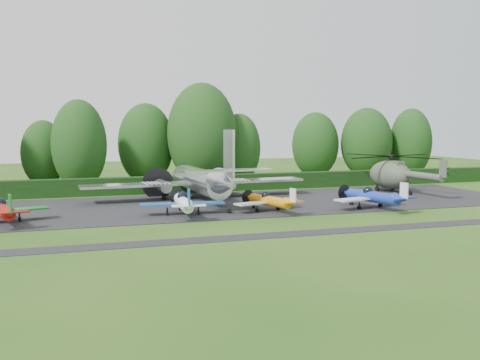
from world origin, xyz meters
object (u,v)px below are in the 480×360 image
object	(u,v)px
transport_plane	(200,180)
light_plane_blue	(373,196)
sign_board	(378,177)
light_plane_red	(2,210)
light_plane_orange	(270,201)
helicopter	(391,172)
light_plane_white	(183,202)

from	to	relation	value
transport_plane	light_plane_blue	distance (m)	17.87
sign_board	light_plane_red	bearing A→B (deg)	-170.07
light_plane_red	light_plane_orange	world-z (taller)	light_plane_red
light_plane_red	helicopter	distance (m)	43.13
light_plane_red	light_plane_orange	size ratio (longest dim) A/B	1.12
helicopter	sign_board	distance (m)	7.01
light_plane_white	light_plane_blue	world-z (taller)	light_plane_blue
light_plane_red	helicopter	bearing A→B (deg)	27.83
light_plane_orange	sign_board	distance (m)	27.11
light_plane_white	light_plane_orange	size ratio (longest dim) A/B	1.13
transport_plane	light_plane_orange	bearing A→B (deg)	-61.28
light_plane_red	light_plane_white	distance (m)	14.85
light_plane_white	light_plane_orange	world-z (taller)	light_plane_white
transport_plane	light_plane_white	distance (m)	9.61
transport_plane	light_plane_white	size ratio (longest dim) A/B	3.12
transport_plane	sign_board	distance (m)	27.04
light_plane_red	sign_board	xyz separation A→B (m)	(44.61, 15.35, -0.12)
helicopter	light_plane_red	bearing A→B (deg)	-163.64
transport_plane	helicopter	size ratio (longest dim) A/B	1.53
sign_board	light_plane_orange	bearing A→B (deg)	-152.33
light_plane_blue	sign_board	bearing A→B (deg)	71.16
light_plane_orange	sign_board	size ratio (longest dim) A/B	2.48
light_plane_white	sign_board	xyz separation A→B (m)	(29.76, 15.85, -0.13)
transport_plane	light_plane_blue	bearing A→B (deg)	-33.13
light_plane_white	sign_board	world-z (taller)	light_plane_white
light_plane_blue	transport_plane	bearing A→B (deg)	158.36
light_plane_blue	helicopter	xyz separation A→B (m)	(9.31, 11.18, 1.16)
light_plane_orange	helicopter	size ratio (longest dim) A/B	0.44
light_plane_red	helicopter	world-z (taller)	helicopter
light_plane_orange	helicopter	world-z (taller)	helicopter
light_plane_red	light_plane_blue	size ratio (longest dim) A/B	0.97
light_plane_orange	helicopter	xyz separation A→B (m)	(19.30, 9.76, 1.32)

